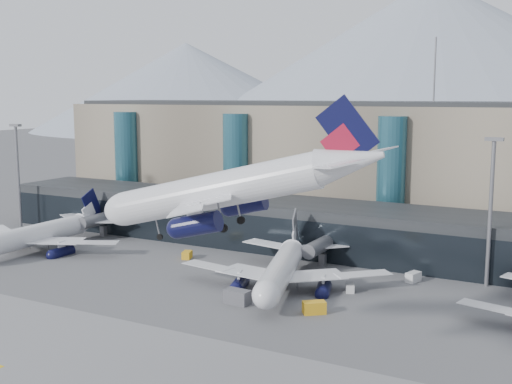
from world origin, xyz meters
TOP-DOWN VIEW (x-y plane):
  - ground at (0.00, 0.00)m, footprint 900.00×900.00m
  - concourse at (-0.02, 57.73)m, footprint 170.00×27.00m
  - terminal_main at (-25.00, 90.00)m, footprint 130.00×30.00m
  - teal_towers at (-14.99, 74.01)m, footprint 116.40×19.40m
  - lightmast_left at (-80.00, 45.00)m, footprint 3.00×1.20m
  - lightmast_mid at (30.00, 48.00)m, footprint 3.00×1.20m
  - hero_jet at (12.31, -5.68)m, footprint 34.43×34.57m
  - jet_parked_left at (-57.48, 32.59)m, footprint 39.14×37.70m
  - jet_parked_mid at (-1.16, 32.49)m, footprint 36.86×38.68m
  - veh_b at (-26.06, 39.06)m, footprint 2.34×2.98m
  - veh_c at (-3.02, 19.40)m, footprint 4.23×2.46m
  - veh_d at (18.23, 44.60)m, footprint 2.39×3.32m
  - veh_f at (-66.11, 39.30)m, footprint 3.04×4.10m
  - veh_g at (10.48, 33.71)m, footprint 2.15×2.69m
  - veh_h at (9.47, 20.92)m, footprint 3.77×3.51m

SIDE VIEW (x-z plane):
  - ground at x=0.00m, z-range 0.00..0.00m
  - veh_g at x=10.48m, z-range 0.00..1.37m
  - veh_b at x=-26.06m, z-range 0.00..1.50m
  - veh_d at x=18.23m, z-range 0.00..1.71m
  - veh_h at x=9.47m, z-range 0.00..1.88m
  - veh_f at x=-66.11m, z-range 0.00..2.05m
  - veh_c at x=-3.02m, z-range 0.00..2.26m
  - jet_parked_mid at x=-1.16m, z-range -1.51..10.90m
  - jet_parked_left at x=-57.48m, z-range -1.53..11.06m
  - concourse at x=-0.02m, z-range -0.03..9.97m
  - teal_towers at x=-14.99m, z-range -8.99..37.01m
  - lightmast_left at x=-80.00m, z-range 1.62..27.22m
  - lightmast_mid at x=30.00m, z-range 1.62..27.22m
  - terminal_main at x=-25.00m, z-range -0.06..30.94m
  - hero_jet at x=12.31m, z-range 18.19..29.40m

